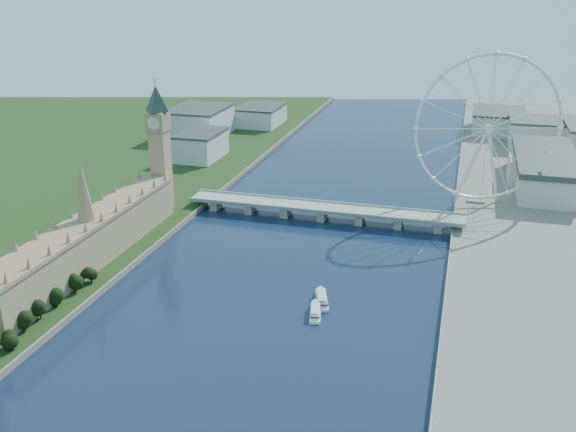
% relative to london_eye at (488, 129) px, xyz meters
% --- Properties ---
extents(parliament_range, '(24.00, 200.00, 70.00)m').
position_rel_london_eye_xyz_m(parliament_range, '(-247.98, -185.08, -49.04)').
color(parliament_range, tan).
rests_on(parliament_range, ground).
extents(big_ben, '(20.02, 20.02, 110.00)m').
position_rel_london_eye_xyz_m(big_ben, '(-247.98, -77.08, -0.95)').
color(big_ben, tan).
rests_on(big_ben, ground).
extents(westminster_bridge, '(220.00, 22.00, 9.50)m').
position_rel_london_eye_xyz_m(westminster_bridge, '(-119.98, -55.08, -60.89)').
color(westminster_bridge, gray).
rests_on(westminster_bridge, ground).
extents(london_eye, '(113.60, 39.12, 124.30)m').
position_rel_london_eye_xyz_m(london_eye, '(0.00, 0.00, 0.00)').
color(london_eye, silver).
rests_on(london_eye, ground).
extents(county_hall, '(54.00, 144.00, 35.00)m').
position_rel_london_eye_xyz_m(county_hall, '(55.02, 74.92, -67.52)').
color(county_hall, beige).
rests_on(county_hall, ground).
extents(city_skyline, '(505.00, 280.00, 32.00)m').
position_rel_london_eye_xyz_m(city_skyline, '(-80.75, 205.00, -50.56)').
color(city_skyline, beige).
rests_on(city_skyline, ground).
extents(tour_boat_near, '(14.52, 27.93, 5.96)m').
position_rel_london_eye_xyz_m(tour_boat_near, '(-89.45, -192.69, -67.52)').
color(tour_boat_near, silver).
rests_on(tour_boat_near, ground).
extents(tour_boat_far, '(11.20, 25.91, 5.51)m').
position_rel_london_eye_xyz_m(tour_boat_far, '(-89.72, -207.97, -67.52)').
color(tour_boat_far, white).
rests_on(tour_boat_far, ground).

